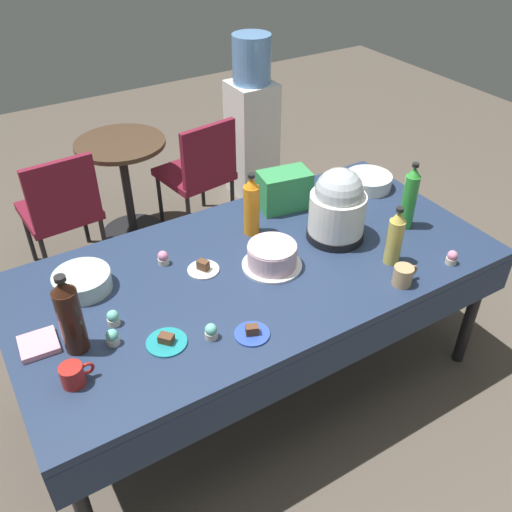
{
  "coord_description": "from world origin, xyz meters",
  "views": [
    {
      "loc": [
        -1.04,
        -1.71,
        2.27
      ],
      "look_at": [
        0.0,
        0.0,
        0.8
      ],
      "focal_mm": 38.78,
      "sensor_mm": 36.0,
      "label": 1
    }
  ],
  "objects_px": {
    "potluck_table": "(256,275)",
    "water_cooler": "(252,123)",
    "dessert_plate_cobalt": "(252,333)",
    "dessert_plate_white": "(203,268)",
    "slow_cooker": "(338,207)",
    "soda_bottle_orange_juice": "(251,206)",
    "soda_bottle_lime_soda": "(410,198)",
    "maroon_chair_right": "(200,169)",
    "coffee_mug_tan": "(403,275)",
    "coffee_mug_red": "(73,375)",
    "soda_carton": "(284,190)",
    "cupcake_vanilla": "(211,332)",
    "glass_salad_bowl": "(82,281)",
    "maroon_chair_left": "(61,207)",
    "soda_bottle_cola": "(70,316)",
    "ceramic_snack_bowl": "(368,181)",
    "frosted_layer_cake": "(272,256)",
    "cupcake_lemon": "(163,258)",
    "cupcake_berry": "(112,337)",
    "dessert_plate_teal": "(167,341)",
    "cupcake_cocoa": "(113,318)",
    "round_cafe_table": "(124,172)",
    "cupcake_rose": "(452,258)",
    "soda_bottle_ginger_ale": "(395,238)"
  },
  "relations": [
    {
      "from": "potluck_table",
      "to": "water_cooler",
      "type": "xyz_separation_m",
      "value": [
        1.01,
        1.72,
        -0.1
      ]
    },
    {
      "from": "dessert_plate_cobalt",
      "to": "dessert_plate_white",
      "type": "distance_m",
      "value": 0.46
    },
    {
      "from": "slow_cooker",
      "to": "water_cooler",
      "type": "distance_m",
      "value": 1.85
    },
    {
      "from": "slow_cooker",
      "to": "soda_bottle_orange_juice",
      "type": "bearing_deg",
      "value": 143.17
    },
    {
      "from": "soda_bottle_lime_soda",
      "to": "maroon_chair_right",
      "type": "xyz_separation_m",
      "value": [
        -0.39,
        1.54,
        -0.42
      ]
    },
    {
      "from": "soda_bottle_lime_soda",
      "to": "coffee_mug_tan",
      "type": "distance_m",
      "value": 0.49
    },
    {
      "from": "dessert_plate_cobalt",
      "to": "water_cooler",
      "type": "relative_size",
      "value": 0.11
    },
    {
      "from": "maroon_chair_right",
      "to": "coffee_mug_red",
      "type": "bearing_deg",
      "value": -128.07
    },
    {
      "from": "potluck_table",
      "to": "dessert_plate_white",
      "type": "relative_size",
      "value": 15.35
    },
    {
      "from": "coffee_mug_red",
      "to": "maroon_chair_right",
      "type": "relative_size",
      "value": 0.14
    },
    {
      "from": "soda_carton",
      "to": "water_cooler",
      "type": "xyz_separation_m",
      "value": [
        0.62,
        1.36,
        -0.26
      ]
    },
    {
      "from": "cupcake_vanilla",
      "to": "coffee_mug_tan",
      "type": "xyz_separation_m",
      "value": [
        0.86,
        -0.14,
        0.01
      ]
    },
    {
      "from": "dessert_plate_white",
      "to": "soda_bottle_orange_juice",
      "type": "height_order",
      "value": "soda_bottle_orange_juice"
    },
    {
      "from": "glass_salad_bowl",
      "to": "dessert_plate_cobalt",
      "type": "bearing_deg",
      "value": -52.47
    },
    {
      "from": "slow_cooker",
      "to": "dessert_plate_cobalt",
      "type": "distance_m",
      "value": 0.8
    },
    {
      "from": "dessert_plate_cobalt",
      "to": "maroon_chair_left",
      "type": "relative_size",
      "value": 0.17
    },
    {
      "from": "soda_bottle_cola",
      "to": "ceramic_snack_bowl",
      "type": "bearing_deg",
      "value": 12.21
    },
    {
      "from": "coffee_mug_red",
      "to": "frosted_layer_cake",
      "type": "bearing_deg",
      "value": 12.38
    },
    {
      "from": "cupcake_lemon",
      "to": "soda_bottle_lime_soda",
      "type": "xyz_separation_m",
      "value": [
        1.16,
        -0.34,
        0.13
      ]
    },
    {
      "from": "cupcake_lemon",
      "to": "soda_bottle_orange_juice",
      "type": "xyz_separation_m",
      "value": [
        0.47,
        0.01,
        0.12
      ]
    },
    {
      "from": "soda_bottle_orange_juice",
      "to": "maroon_chair_left",
      "type": "height_order",
      "value": "soda_bottle_orange_juice"
    },
    {
      "from": "glass_salad_bowl",
      "to": "potluck_table",
      "type": "bearing_deg",
      "value": -18.53
    },
    {
      "from": "ceramic_snack_bowl",
      "to": "soda_bottle_cola",
      "type": "height_order",
      "value": "soda_bottle_cola"
    },
    {
      "from": "cupcake_berry",
      "to": "soda_bottle_cola",
      "type": "distance_m",
      "value": 0.18
    },
    {
      "from": "ceramic_snack_bowl",
      "to": "soda_carton",
      "type": "distance_m",
      "value": 0.52
    },
    {
      "from": "glass_salad_bowl",
      "to": "coffee_mug_tan",
      "type": "bearing_deg",
      "value": -29.91
    },
    {
      "from": "soda_bottle_lime_soda",
      "to": "dessert_plate_teal",
      "type": "bearing_deg",
      "value": -174.38
    },
    {
      "from": "soda_bottle_lime_soda",
      "to": "soda_carton",
      "type": "xyz_separation_m",
      "value": [
        -0.41,
        0.47,
        -0.06
      ]
    },
    {
      "from": "dessert_plate_cobalt",
      "to": "cupcake_cocoa",
      "type": "distance_m",
      "value": 0.55
    },
    {
      "from": "coffee_mug_red",
      "to": "water_cooler",
      "type": "distance_m",
      "value": 2.76
    },
    {
      "from": "coffee_mug_red",
      "to": "round_cafe_table",
      "type": "distance_m",
      "value": 2.11
    },
    {
      "from": "ceramic_snack_bowl",
      "to": "maroon_chair_right",
      "type": "distance_m",
      "value": 1.27
    },
    {
      "from": "maroon_chair_left",
      "to": "water_cooler",
      "type": "relative_size",
      "value": 0.69
    },
    {
      "from": "glass_salad_bowl",
      "to": "ceramic_snack_bowl",
      "type": "height_order",
      "value": "glass_salad_bowl"
    },
    {
      "from": "soda_bottle_orange_juice",
      "to": "soda_carton",
      "type": "relative_size",
      "value": 1.24
    },
    {
      "from": "water_cooler",
      "to": "maroon_chair_left",
      "type": "bearing_deg",
      "value": -169.1
    },
    {
      "from": "soda_bottle_cola",
      "to": "dessert_plate_teal",
      "type": "bearing_deg",
      "value": -27.25
    },
    {
      "from": "dessert_plate_white",
      "to": "cupcake_lemon",
      "type": "xyz_separation_m",
      "value": [
        -0.13,
        0.14,
        0.02
      ]
    },
    {
      "from": "glass_salad_bowl",
      "to": "cupcake_rose",
      "type": "distance_m",
      "value": 1.64
    },
    {
      "from": "dessert_plate_cobalt",
      "to": "soda_carton",
      "type": "distance_m",
      "value": 0.98
    },
    {
      "from": "slow_cooker",
      "to": "maroon_chair_left",
      "type": "bearing_deg",
      "value": 124.69
    },
    {
      "from": "dessert_plate_white",
      "to": "soda_bottle_lime_soda",
      "type": "xyz_separation_m",
      "value": [
        1.03,
        -0.2,
        0.15
      ]
    },
    {
      "from": "potluck_table",
      "to": "soda_bottle_cola",
      "type": "bearing_deg",
      "value": -173.82
    },
    {
      "from": "coffee_mug_red",
      "to": "maroon_chair_right",
      "type": "bearing_deg",
      "value": 51.93
    },
    {
      "from": "ceramic_snack_bowl",
      "to": "dessert_plate_teal",
      "type": "xyz_separation_m",
      "value": [
        -1.45,
        -0.53,
        -0.03
      ]
    },
    {
      "from": "cupcake_berry",
      "to": "maroon_chair_right",
      "type": "height_order",
      "value": "maroon_chair_right"
    },
    {
      "from": "frosted_layer_cake",
      "to": "cupcake_berry",
      "type": "xyz_separation_m",
      "value": [
        -0.78,
        -0.09,
        -0.02
      ]
    },
    {
      "from": "glass_salad_bowl",
      "to": "ceramic_snack_bowl",
      "type": "distance_m",
      "value": 1.62
    },
    {
      "from": "cupcake_vanilla",
      "to": "soda_carton",
      "type": "bearing_deg",
      "value": 40.56
    },
    {
      "from": "soda_bottle_ginger_ale",
      "to": "cupcake_vanilla",
      "type": "bearing_deg",
      "value": -179.55
    }
  ]
}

